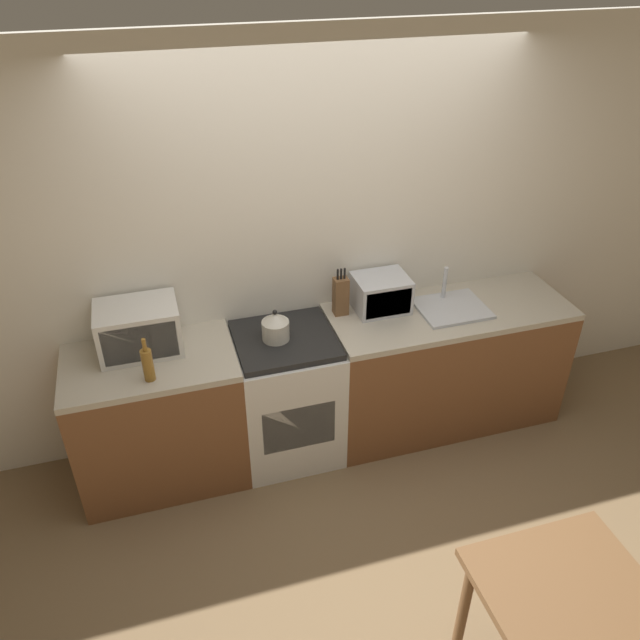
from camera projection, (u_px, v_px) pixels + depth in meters
name	position (u px, v px, depth m)	size (l,w,h in m)	color
ground_plane	(366.00, 514.00, 3.78)	(16.00, 16.00, 0.00)	brown
wall_back	(316.00, 248.00, 3.92)	(10.00, 0.06, 2.60)	silver
counter_left_run	(159.00, 419.00, 3.83)	(0.99, 0.62, 0.90)	brown
counter_right_run	(443.00, 365.00, 4.30)	(1.60, 0.62, 0.90)	brown
stove_range	(287.00, 395.00, 4.03)	(0.63, 0.62, 0.90)	silver
kettle	(275.00, 326.00, 3.72)	(0.17, 0.17, 0.20)	beige
microwave	(139.00, 329.00, 3.60)	(0.47, 0.33, 0.29)	silver
bottle	(148.00, 364.00, 3.38)	(0.06, 0.06, 0.27)	olive
knife_block	(341.00, 296.00, 3.95)	(0.09, 0.08, 0.32)	brown
toaster_oven	(381.00, 293.00, 4.00)	(0.34, 0.28, 0.23)	silver
sink_basin	(451.00, 307.00, 4.05)	(0.44, 0.37, 0.24)	silver
dining_table	(560.00, 604.00, 2.62)	(0.70, 0.58, 0.75)	brown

